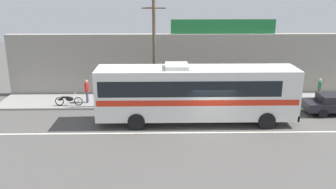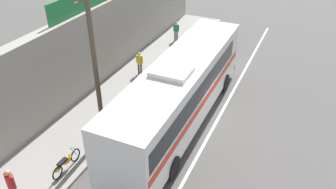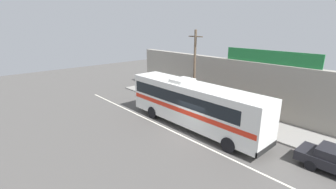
% 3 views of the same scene
% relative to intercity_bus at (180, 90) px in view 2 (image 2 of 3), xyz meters
% --- Properties ---
extents(ground_plane, '(70.00, 70.00, 0.00)m').
position_rel_intercity_bus_xyz_m(ground_plane, '(1.00, -0.93, -2.07)').
color(ground_plane, '#4F4C49').
extents(sidewalk_slab, '(30.00, 3.60, 0.14)m').
position_rel_intercity_bus_xyz_m(sidewalk_slab, '(1.00, 4.27, -2.00)').
color(sidewalk_slab, gray).
rests_on(sidewalk_slab, ground_plane).
extents(storefront_facade, '(30.00, 0.70, 4.80)m').
position_rel_intercity_bus_xyz_m(storefront_facade, '(1.00, 6.42, 0.33)').
color(storefront_facade, gray).
rests_on(storefront_facade, ground_plane).
extents(road_center_stripe, '(30.00, 0.14, 0.01)m').
position_rel_intercity_bus_xyz_m(road_center_stripe, '(1.00, -1.73, -2.06)').
color(road_center_stripe, silver).
rests_on(road_center_stripe, ground_plane).
extents(intercity_bus, '(12.37, 2.62, 3.78)m').
position_rel_intercity_bus_xyz_m(intercity_bus, '(0.00, 0.00, 0.00)').
color(intercity_bus, silver).
rests_on(intercity_bus, ground_plane).
extents(parked_car, '(4.52, 1.84, 1.37)m').
position_rel_intercity_bus_xyz_m(parked_car, '(9.82, 1.42, -1.33)').
color(parked_car, black).
rests_on(parked_car, ground_plane).
extents(utility_pole, '(1.60, 0.22, 7.40)m').
position_rel_intercity_bus_xyz_m(utility_pole, '(-2.57, 3.01, 1.91)').
color(utility_pole, brown).
rests_on(utility_pole, sidewalk_slab).
extents(motorcycle_red, '(1.82, 0.56, 0.94)m').
position_rel_intercity_bus_xyz_m(motorcycle_red, '(-5.26, 3.13, -1.50)').
color(motorcycle_red, black).
rests_on(motorcycle_red, sidewalk_slab).
extents(pedestrian_far_right, '(0.30, 0.48, 1.71)m').
position_rel_intercity_bus_xyz_m(pedestrian_far_right, '(-7.52, 3.78, -0.93)').
color(pedestrian_far_right, navy).
rests_on(pedestrian_far_right, sidewalk_slab).
extents(pedestrian_far_left, '(0.30, 0.48, 1.56)m').
position_rel_intercity_bus_xyz_m(pedestrian_far_left, '(9.84, 4.40, -1.03)').
color(pedestrian_far_left, brown).
rests_on(pedestrian_far_left, sidewalk_slab).
extents(pedestrian_near_shop, '(0.30, 0.48, 1.57)m').
position_rel_intercity_bus_xyz_m(pedestrian_near_shop, '(3.76, 4.37, -1.02)').
color(pedestrian_near_shop, brown).
rests_on(pedestrian_near_shop, sidewalk_slab).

